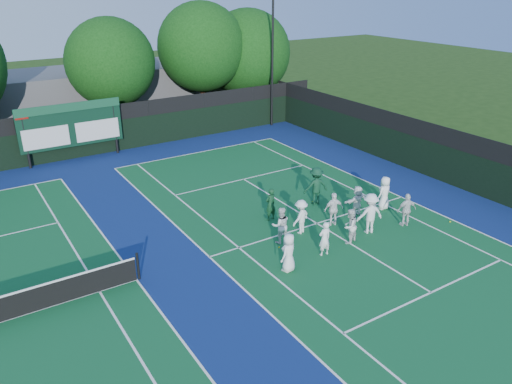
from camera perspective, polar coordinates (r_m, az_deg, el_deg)
ground at (r=22.14m, az=8.60°, el=-4.58°), size 120.00×120.00×0.00m
court_apron at (r=19.95m, az=-6.67°, el=-7.81°), size 34.00×32.00×0.01m
near_court at (r=22.80m, az=6.97°, el=-3.59°), size 11.05×23.85×0.01m
back_fence at (r=32.60m, az=-18.65°, el=6.23°), size 34.00×0.08×3.00m
divider_fence_right at (r=28.50m, az=21.33°, el=3.47°), size 0.08×32.00×3.00m
scoreboard at (r=31.78m, az=-20.41°, el=7.14°), size 6.00×0.21×3.55m
clubhouse at (r=40.96m, az=-16.31°, el=10.76°), size 18.00×6.00×4.00m
light_pole_right at (r=36.84m, az=1.91°, el=17.13°), size 1.20×0.30×10.12m
tree_c at (r=36.02m, az=-16.07°, el=13.82°), size 5.95×5.95×7.99m
tree_d at (r=38.47m, az=-6.08°, el=15.93°), size 6.48×6.48×8.81m
tree_e at (r=40.48m, az=-0.84°, el=15.42°), size 6.67×6.67×8.21m
tennis_ball_0 at (r=21.85m, az=2.98°, el=-4.63°), size 0.07×0.07×0.07m
tennis_ball_1 at (r=24.93m, az=6.50°, el=-1.07°), size 0.07×0.07×0.07m
tennis_ball_2 at (r=24.40m, az=21.31°, el=-3.18°), size 0.07×0.07×0.07m
tennis_ball_3 at (r=20.69m, az=2.66°, el=-6.33°), size 0.07×0.07×0.07m
tennis_ball_4 at (r=24.50m, az=8.39°, el=-1.63°), size 0.07×0.07×0.07m
player_front_0 at (r=18.87m, az=3.75°, el=-6.92°), size 0.89×0.75×1.55m
player_front_1 at (r=20.05m, az=7.85°, el=-5.31°), size 0.55×0.38×1.46m
player_front_2 at (r=21.12m, az=10.66°, el=-3.85°), size 0.88×0.77×1.52m
player_front_3 at (r=22.05m, az=12.90°, el=-2.40°), size 1.32×0.97×1.82m
player_front_4 at (r=23.13m, az=16.83°, el=-1.97°), size 0.98×0.64×1.55m
player_back_0 at (r=20.77m, az=2.84°, el=-3.82°), size 0.93×0.83×1.60m
player_back_1 at (r=21.61m, az=5.14°, el=-2.83°), size 1.13×0.87×1.55m
player_back_2 at (r=22.47m, az=8.86°, el=-1.94°), size 0.98×0.58×1.56m
player_back_3 at (r=23.54m, az=11.47°, el=-1.02°), size 1.43×0.61×1.49m
player_back_4 at (r=24.52m, az=14.46°, el=-0.12°), size 0.87×0.63×1.64m
coach_left at (r=22.67m, az=1.67°, el=-1.42°), size 0.62×0.46×1.56m
coach_right at (r=24.39m, az=6.87°, el=0.69°), size 1.36×0.99×1.89m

